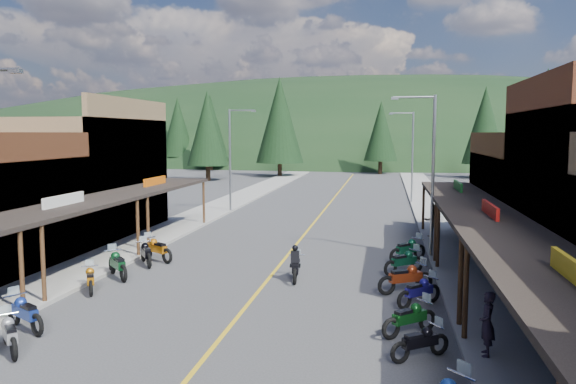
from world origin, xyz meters
The scene contains 35 objects.
ground centered at (0.00, 0.00, 0.00)m, with size 220.00×220.00×0.00m, color #38383A.
centerline centered at (0.00, 20.00, 0.01)m, with size 0.15×90.00×0.01m, color gold.
sidewalk_west centered at (-8.70, 20.00, 0.07)m, with size 3.40×94.00×0.15m, color gray.
sidewalk_east centered at (8.70, 20.00, 0.07)m, with size 3.40×94.00×0.15m, color gray.
shop_west_3 centered at (-13.78, 11.30, 3.52)m, with size 10.90×10.20×8.20m.
shop_east_3 centered at (13.75, 11.30, 2.53)m, with size 10.90×10.20×6.20m.
streetlight_1 centered at (-6.95, 22.00, 4.46)m, with size 2.16×0.18×8.00m.
streetlight_2 centered at (6.95, 8.00, 4.46)m, with size 2.16×0.18×8.00m.
streetlight_3 centered at (6.95, 30.00, 4.46)m, with size 2.16×0.18×8.00m.
ridge_hill centered at (0.00, 135.00, 0.00)m, with size 310.00×140.00×60.00m, color black.
pine_0 centered at (-40.00, 62.00, 6.48)m, with size 5.04×5.04×11.00m.
pine_1 centered at (-24.00, 70.00, 7.24)m, with size 5.88×5.88×12.50m.
pine_2 centered at (-10.00, 58.00, 7.99)m, with size 6.72×6.72×14.00m.
pine_3 centered at (4.00, 66.00, 6.48)m, with size 5.04×5.04×11.00m.
pine_4 centered at (18.00, 60.00, 7.24)m, with size 5.88×5.88×12.50m.
pine_7 centered at (-32.00, 76.00, 7.24)m, with size 5.88×5.88×12.50m.
pine_8 centered at (-22.00, 40.00, 5.98)m, with size 4.48×4.48×10.00m.
pine_9 centered at (24.00, 45.00, 6.38)m, with size 4.93×4.93×10.80m.
pine_10 centered at (-18.00, 50.00, 6.78)m, with size 5.38×5.38×11.60m.
pine_11 centered at (20.00, 38.00, 7.19)m, with size 5.82×5.82×12.40m.
bike_west_5 centered at (-5.52, -6.39, 0.58)m, with size 0.68×2.03×1.16m, color gray, non-canonical shape.
bike_west_6 centered at (-6.20, -4.73, 0.63)m, with size 0.73×2.20×1.26m, color navy, non-canonical shape.
bike_west_7 centered at (-6.42, -0.39, 0.55)m, with size 0.65×1.94×1.11m, color #AF660C, non-canonical shape.
bike_west_8 centered at (-6.36, 1.75, 0.66)m, with size 0.77×2.32×1.33m, color #0C3D1C, non-canonical shape.
bike_west_9 centered at (-6.17, 4.19, 0.62)m, with size 0.72×2.16×1.24m, color black, non-canonical shape.
bike_west_10 centered at (-5.99, 5.04, 0.65)m, with size 0.76×2.29×1.31m, color #B5630C, non-canonical shape.
bike_east_5 centered at (5.84, -4.90, 0.54)m, with size 0.63×1.88×1.07m, color black, non-canonical shape.
bike_east_6 centered at (5.63, -3.06, 0.59)m, with size 0.69×2.08×1.19m, color #0C3D13, non-canonical shape.
bike_east_7 centered at (6.08, -0.02, 0.59)m, with size 0.69×2.07×1.18m, color navy, non-canonical shape.
bike_east_8 centered at (5.66, 1.54, 0.66)m, with size 0.77×2.32×1.33m, color maroon, non-canonical shape.
bike_east_9 centered at (5.69, 4.54, 0.62)m, with size 0.72×2.16×1.23m, color #0B3924, non-canonical shape.
bike_east_10 centered at (5.94, 7.03, 0.65)m, with size 0.76×2.28×1.30m, color #0D4129, non-canonical shape.
rider_on_bike centered at (1.17, 2.72, 0.63)m, with size 0.90×2.11×1.56m.
pedestrian_east_a centered at (7.60, -4.66, 1.03)m, with size 0.64×0.42×1.77m, color #251C2B.
pedestrian_east_b centered at (7.55, 13.21, 1.10)m, with size 0.92×0.53×1.89m, color brown.
Camera 1 is at (4.83, -20.07, 6.16)m, focal length 35.00 mm.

